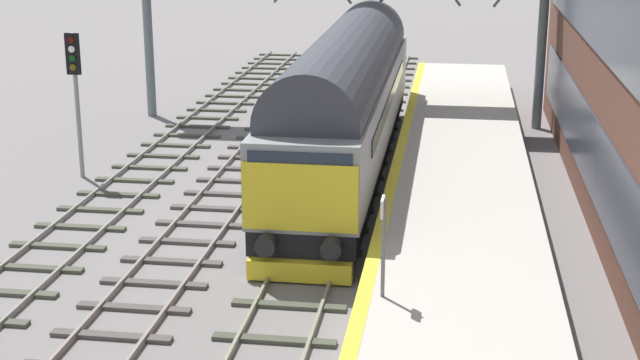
{
  "coord_description": "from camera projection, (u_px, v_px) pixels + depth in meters",
  "views": [
    {
      "loc": [
        3.35,
        -22.47,
        8.45
      ],
      "look_at": [
        0.2,
        -0.89,
        1.92
      ],
      "focal_mm": 52.72,
      "sensor_mm": 36.0,
      "label": 1
    }
  ],
  "objects": [
    {
      "name": "diesel_locomotive",
      "position": [
        347.0,
        98.0,
        29.37
      ],
      "size": [
        2.74,
        18.22,
        4.68
      ],
      "color": "black",
      "rests_on": "ground"
    },
    {
      "name": "station_platform",
      "position": [
        459.0,
        229.0,
        23.54
      ],
      "size": [
        4.0,
        44.0,
        1.01
      ],
      "color": "#B9B1A7",
      "rests_on": "ground"
    },
    {
      "name": "track_adjacent_west",
      "position": [
        194.0,
        233.0,
        24.62
      ],
      "size": [
        2.5,
        60.0,
        0.15
      ],
      "color": "gray",
      "rests_on": "ground"
    },
    {
      "name": "signal_post_mid",
      "position": [
        75.0,
        84.0,
        28.9
      ],
      "size": [
        0.44,
        0.22,
        4.56
      ],
      "color": "gray",
      "rests_on": "ground"
    },
    {
      "name": "platform_number_sign",
      "position": [
        383.0,
        232.0,
        17.96
      ],
      "size": [
        0.1,
        0.44,
        2.01
      ],
      "color": "slate",
      "rests_on": "station_platform"
    },
    {
      "name": "ground_plane",
      "position": [
        317.0,
        241.0,
        24.19
      ],
      "size": [
        140.0,
        140.0,
        0.0
      ],
      "primitive_type": "plane",
      "color": "slate",
      "rests_on": "ground"
    },
    {
      "name": "track_main",
      "position": [
        317.0,
        239.0,
        24.17
      ],
      "size": [
        2.5,
        60.0,
        0.15
      ],
      "color": "gray",
      "rests_on": "ground"
    },
    {
      "name": "track_adjacent_far_west",
      "position": [
        80.0,
        227.0,
        25.06
      ],
      "size": [
        2.5,
        60.0,
        0.15
      ],
      "color": "gray",
      "rests_on": "ground"
    }
  ]
}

